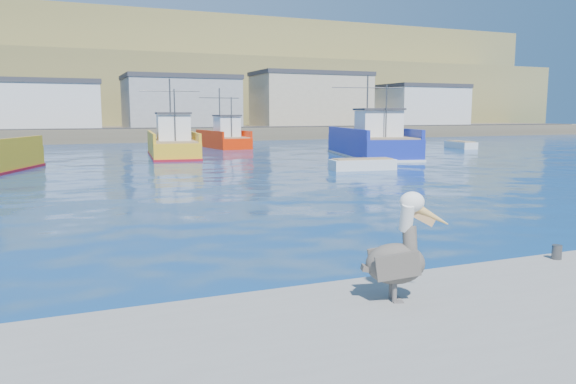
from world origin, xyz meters
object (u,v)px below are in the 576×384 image
object	(u,v)px
boat_orange	(224,138)
pelican	(399,254)
skiff_far	(461,145)
trawler_yellow_b	(173,145)
skiff_mid	(363,165)
trawler_blue	(372,143)

from	to	relation	value
boat_orange	pelican	size ratio (longest dim) A/B	4.79
boat_orange	pelican	bearing A→B (deg)	-102.86
boat_orange	skiff_far	distance (m)	24.02
trawler_yellow_b	skiff_mid	xyz separation A→B (m)	(8.89, -15.08, -0.71)
trawler_blue	boat_orange	world-z (taller)	trawler_blue
skiff_mid	trawler_yellow_b	bearing A→B (deg)	120.51
skiff_mid	pelican	xyz separation A→B (m)	(-12.67, -22.99, 0.98)
trawler_yellow_b	skiff_far	world-z (taller)	trawler_yellow_b
boat_orange	skiff_mid	distance (m)	25.40
pelican	trawler_yellow_b	bearing A→B (deg)	84.33
trawler_blue	pelican	size ratio (longest dim) A/B	7.52
skiff_mid	pelican	size ratio (longest dim) A/B	2.35
trawler_blue	pelican	distance (m)	37.44
trawler_yellow_b	skiff_mid	size ratio (longest dim) A/B	2.54
trawler_yellow_b	pelican	xyz separation A→B (m)	(-3.78, -38.07, 0.27)
boat_orange	skiff_mid	bearing A→B (deg)	-86.30
boat_orange	skiff_mid	xyz separation A→B (m)	(1.64, -25.34, -0.75)
trawler_yellow_b	skiff_far	distance (m)	29.01
boat_orange	skiff_far	size ratio (longest dim) A/B	1.96
trawler_yellow_b	skiff_mid	world-z (taller)	trawler_yellow_b
trawler_blue	skiff_mid	distance (m)	11.25
trawler_yellow_b	skiff_far	size ratio (longest dim) A/B	2.45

